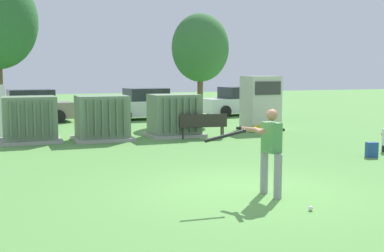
{
  "coord_description": "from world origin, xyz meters",
  "views": [
    {
      "loc": [
        -4.71,
        -8.94,
        2.47
      ],
      "look_at": [
        0.09,
        3.5,
        1.0
      ],
      "focal_mm": 45.93,
      "sensor_mm": 36.0,
      "label": 1
    }
  ],
  "objects_px": {
    "backpack": "(371,150)",
    "parked_car_left_of_center": "(29,107)",
    "generator_enclosure": "(261,103)",
    "transformer_west": "(30,120)",
    "transformer_mid_west": "(102,119)",
    "park_bench": "(203,124)",
    "batter": "(269,148)",
    "transformer_mid_east": "(174,116)",
    "parked_car_right_of_center": "(144,105)",
    "parked_car_rightmost": "(238,102)",
    "sports_ball": "(311,208)"
  },
  "relations": [
    {
      "from": "transformer_west",
      "to": "sports_ball",
      "type": "height_order",
      "value": "transformer_west"
    },
    {
      "from": "park_bench",
      "to": "sports_ball",
      "type": "xyz_separation_m",
      "value": [
        -1.89,
        -9.65,
        -0.49
      ]
    },
    {
      "from": "backpack",
      "to": "parked_car_rightmost",
      "type": "bearing_deg",
      "value": 79.22
    },
    {
      "from": "transformer_mid_east",
      "to": "generator_enclosure",
      "type": "distance_m",
      "value": 4.19
    },
    {
      "from": "generator_enclosure",
      "to": "sports_ball",
      "type": "relative_size",
      "value": 25.56
    },
    {
      "from": "batter",
      "to": "backpack",
      "type": "height_order",
      "value": "batter"
    },
    {
      "from": "transformer_west",
      "to": "parked_car_left_of_center",
      "type": "xyz_separation_m",
      "value": [
        0.32,
        7.13,
        -0.04
      ]
    },
    {
      "from": "batter",
      "to": "transformer_west",
      "type": "bearing_deg",
      "value": 112.6
    },
    {
      "from": "generator_enclosure",
      "to": "park_bench",
      "type": "relative_size",
      "value": 1.25
    },
    {
      "from": "parked_car_right_of_center",
      "to": "generator_enclosure",
      "type": "bearing_deg",
      "value": -63.21
    },
    {
      "from": "generator_enclosure",
      "to": "parked_car_left_of_center",
      "type": "distance_m",
      "value": 11.35
    },
    {
      "from": "sports_ball",
      "to": "parked_car_right_of_center",
      "type": "relative_size",
      "value": 0.02
    },
    {
      "from": "sports_ball",
      "to": "parked_car_rightmost",
      "type": "xyz_separation_m",
      "value": [
        7.59,
        18.16,
        0.71
      ]
    },
    {
      "from": "park_bench",
      "to": "batter",
      "type": "height_order",
      "value": "batter"
    },
    {
      "from": "parked_car_right_of_center",
      "to": "batter",
      "type": "bearing_deg",
      "value": -97.1
    },
    {
      "from": "transformer_west",
      "to": "transformer_mid_west",
      "type": "bearing_deg",
      "value": -8.42
    },
    {
      "from": "park_bench",
      "to": "parked_car_left_of_center",
      "type": "bearing_deg",
      "value": 124.64
    },
    {
      "from": "park_bench",
      "to": "sports_ball",
      "type": "distance_m",
      "value": 9.85
    },
    {
      "from": "transformer_west",
      "to": "batter",
      "type": "height_order",
      "value": "batter"
    },
    {
      "from": "sports_ball",
      "to": "parked_car_rightmost",
      "type": "bearing_deg",
      "value": 67.32
    },
    {
      "from": "transformer_mid_west",
      "to": "backpack",
      "type": "relative_size",
      "value": 4.77
    },
    {
      "from": "generator_enclosure",
      "to": "parked_car_left_of_center",
      "type": "bearing_deg",
      "value": 143.23
    },
    {
      "from": "sports_ball",
      "to": "parked_car_left_of_center",
      "type": "distance_m",
      "value": 18.44
    },
    {
      "from": "backpack",
      "to": "transformer_mid_east",
      "type": "bearing_deg",
      "value": 120.53
    },
    {
      "from": "transformer_mid_east",
      "to": "generator_enclosure",
      "type": "height_order",
      "value": "generator_enclosure"
    },
    {
      "from": "parked_car_left_of_center",
      "to": "parked_car_right_of_center",
      "type": "height_order",
      "value": "same"
    },
    {
      "from": "parked_car_left_of_center",
      "to": "parked_car_right_of_center",
      "type": "relative_size",
      "value": 1.0
    },
    {
      "from": "transformer_mid_west",
      "to": "transformer_mid_east",
      "type": "bearing_deg",
      "value": 1.3
    },
    {
      "from": "parked_car_left_of_center",
      "to": "parked_car_rightmost",
      "type": "xyz_separation_m",
      "value": [
        11.47,
        0.15,
        0.0
      ]
    },
    {
      "from": "parked_car_left_of_center",
      "to": "transformer_mid_east",
      "type": "bearing_deg",
      "value": -56.29
    },
    {
      "from": "park_bench",
      "to": "parked_car_right_of_center",
      "type": "distance_m",
      "value": 8.13
    },
    {
      "from": "backpack",
      "to": "batter",
      "type": "bearing_deg",
      "value": -150.52
    },
    {
      "from": "transformer_mid_west",
      "to": "park_bench",
      "type": "height_order",
      "value": "transformer_mid_west"
    },
    {
      "from": "sports_ball",
      "to": "parked_car_right_of_center",
      "type": "xyz_separation_m",
      "value": [
        1.89,
        17.77,
        0.71
      ]
    },
    {
      "from": "generator_enclosure",
      "to": "parked_car_left_of_center",
      "type": "relative_size",
      "value": 0.53
    },
    {
      "from": "transformer_west",
      "to": "parked_car_left_of_center",
      "type": "distance_m",
      "value": 7.13
    },
    {
      "from": "parked_car_right_of_center",
      "to": "parked_car_rightmost",
      "type": "distance_m",
      "value": 5.71
    },
    {
      "from": "transformer_mid_east",
      "to": "backpack",
      "type": "height_order",
      "value": "transformer_mid_east"
    },
    {
      "from": "batter",
      "to": "sports_ball",
      "type": "xyz_separation_m",
      "value": [
        0.17,
        -1.2,
        -0.93
      ]
    },
    {
      "from": "park_bench",
      "to": "parked_car_rightmost",
      "type": "height_order",
      "value": "parked_car_rightmost"
    },
    {
      "from": "transformer_west",
      "to": "backpack",
      "type": "height_order",
      "value": "transformer_west"
    },
    {
      "from": "sports_ball",
      "to": "backpack",
      "type": "distance_m",
      "value": 6.38
    },
    {
      "from": "transformer_mid_west",
      "to": "generator_enclosure",
      "type": "height_order",
      "value": "generator_enclosure"
    },
    {
      "from": "batter",
      "to": "parked_car_left_of_center",
      "type": "distance_m",
      "value": 17.21
    },
    {
      "from": "parked_car_right_of_center",
      "to": "transformer_west",
      "type": "bearing_deg",
      "value": -131.48
    },
    {
      "from": "sports_ball",
      "to": "transformer_west",
      "type": "bearing_deg",
      "value": 111.13
    },
    {
      "from": "backpack",
      "to": "parked_car_left_of_center",
      "type": "bearing_deg",
      "value": 122.26
    },
    {
      "from": "transformer_west",
      "to": "parked_car_left_of_center",
      "type": "height_order",
      "value": "same"
    },
    {
      "from": "transformer_mid_west",
      "to": "sports_ball",
      "type": "relative_size",
      "value": 23.33
    },
    {
      "from": "parked_car_right_of_center",
      "to": "parked_car_rightmost",
      "type": "relative_size",
      "value": 1.0
    }
  ]
}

